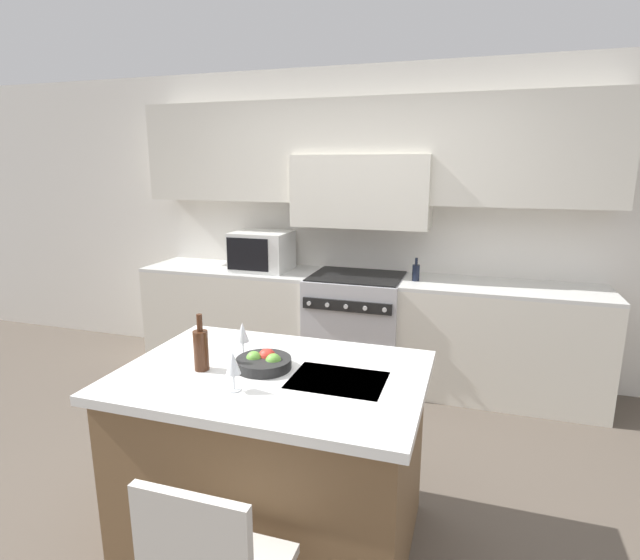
{
  "coord_description": "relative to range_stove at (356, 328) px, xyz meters",
  "views": [
    {
      "loc": [
        0.96,
        -2.36,
        1.88
      ],
      "look_at": [
        0.04,
        0.55,
        1.16
      ],
      "focal_mm": 28.0,
      "sensor_mm": 36.0,
      "label": 1
    }
  ],
  "objects": [
    {
      "name": "back_cabinetry",
      "position": [
        0.0,
        0.26,
        1.14
      ],
      "size": [
        10.0,
        0.46,
        2.7
      ],
      "color": "silver",
      "rests_on": "ground_plane"
    },
    {
      "name": "wine_bottle",
      "position": [
        -0.25,
        -2.11,
        0.55
      ],
      "size": [
        0.07,
        0.07,
        0.28
      ],
      "color": "#422314",
      "rests_on": "kitchen_island"
    },
    {
      "name": "oil_bottle_on_counter",
      "position": [
        0.5,
        -0.0,
        0.53
      ],
      "size": [
        0.06,
        0.06,
        0.19
      ],
      "color": "black",
      "rests_on": "back_counter"
    },
    {
      "name": "fruit_bowl",
      "position": [
        0.02,
        -2.01,
        0.47
      ],
      "size": [
        0.27,
        0.27,
        0.09
      ],
      "color": "black",
      "rests_on": "kitchen_island"
    },
    {
      "name": "wine_glass_far",
      "position": [
        -0.14,
        -1.9,
        0.56
      ],
      "size": [
        0.07,
        0.07,
        0.18
      ],
      "color": "white",
      "rests_on": "kitchen_island"
    },
    {
      "name": "range_stove",
      "position": [
        0.0,
        0.0,
        0.0
      ],
      "size": [
        0.8,
        0.7,
        0.94
      ],
      "color": "#B7B7BC",
      "rests_on": "ground_plane"
    },
    {
      "name": "back_counter",
      "position": [
        -0.0,
        0.02,
        -0.01
      ],
      "size": [
        4.0,
        0.62,
        0.93
      ],
      "color": "silver",
      "rests_on": "ground_plane"
    },
    {
      "name": "wine_glass_near",
      "position": [
        -0.0,
        -2.27,
        0.56
      ],
      "size": [
        0.07,
        0.07,
        0.18
      ],
      "color": "white",
      "rests_on": "kitchen_island"
    },
    {
      "name": "kitchen_island",
      "position": [
        0.08,
        -2.03,
        -0.01
      ],
      "size": [
        1.44,
        1.0,
        0.91
      ],
      "color": "brown",
      "rests_on": "ground_plane"
    },
    {
      "name": "microwave",
      "position": [
        -0.89,
        0.02,
        0.63
      ],
      "size": [
        0.5,
        0.43,
        0.35
      ],
      "color": "silver",
      "rests_on": "back_counter"
    },
    {
      "name": "ground_plane",
      "position": [
        0.0,
        -1.71,
        -0.47
      ],
      "size": [
        10.0,
        10.0,
        0.0
      ],
      "primitive_type": "plane",
      "color": "brown"
    }
  ]
}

